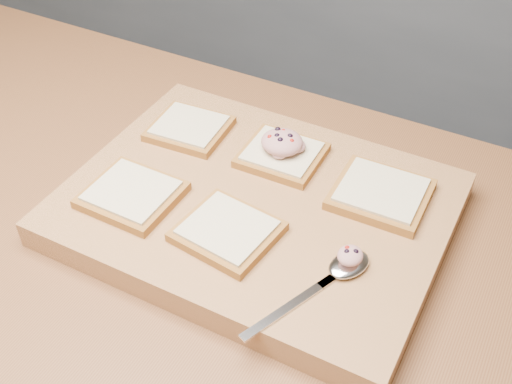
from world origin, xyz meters
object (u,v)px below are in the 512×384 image
cutting_board (256,209)px  tuna_salad_dollop (282,142)px  bread_far_center (282,155)px  spoon (340,270)px

cutting_board → tuna_salad_dollop: tuna_salad_dollop is taller
tuna_salad_dollop → bread_far_center: bearing=-29.3°
bread_far_center → tuna_salad_dollop: tuna_salad_dollop is taller
tuna_salad_dollop → spoon: 0.24m
cutting_board → tuna_salad_dollop: size_ratio=8.29×
cutting_board → spoon: bearing=-25.1°
tuna_salad_dollop → spoon: tuna_salad_dollop is taller
spoon → cutting_board: bearing=154.9°
spoon → bread_far_center: bearing=134.1°
bread_far_center → tuna_salad_dollop: bearing=150.7°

